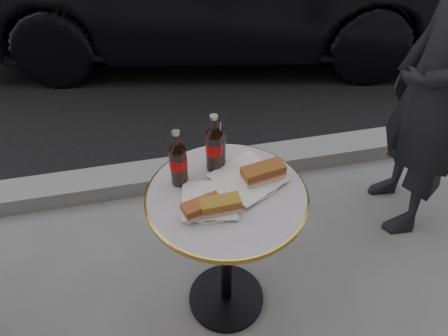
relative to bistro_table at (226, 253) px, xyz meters
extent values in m
plane|color=slate|center=(0.00, 0.00, -0.37)|extent=(80.00, 80.00, 0.00)
cube|color=gray|center=(0.00, 0.90, -0.32)|extent=(40.00, 0.20, 0.12)
cylinder|color=white|center=(-0.07, -0.03, 0.37)|extent=(0.27, 0.27, 0.01)
cylinder|color=white|center=(0.10, 0.06, 0.37)|extent=(0.31, 0.31, 0.01)
cube|color=brown|center=(-0.11, -0.08, 0.40)|extent=(0.16, 0.10, 0.05)
cube|color=#A6732A|center=(-0.04, -0.09, 0.40)|extent=(0.15, 0.07, 0.05)
cube|color=brown|center=(0.15, 0.04, 0.41)|extent=(0.18, 0.11, 0.06)
cylinder|color=black|center=(0.00, 0.17, 0.44)|extent=(0.08, 0.08, 0.14)
imported|color=black|center=(1.09, 0.37, 0.45)|extent=(0.45, 0.63, 1.63)
camera|label=1|loc=(-0.26, -1.13, 1.54)|focal=35.00mm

